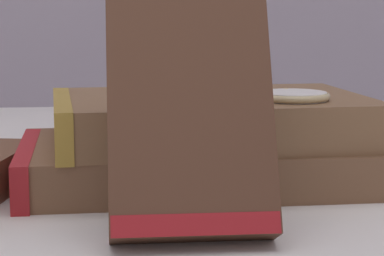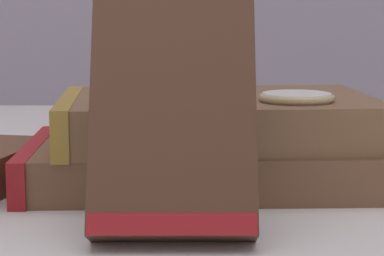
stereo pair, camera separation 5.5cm
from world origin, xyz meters
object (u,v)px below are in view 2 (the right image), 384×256
at_px(book_flat_top, 207,119).
at_px(book_leaning_front, 171,113).
at_px(book_flat_bottom, 190,162).
at_px(reading_glasses, 154,147).
at_px(pocket_watch, 294,97).

bearing_deg(book_flat_top, book_leaning_front, -103.81).
relative_size(book_flat_bottom, book_leaning_front, 1.73).
bearing_deg(book_flat_bottom, book_leaning_front, -96.69).
distance_m(book_leaning_front, reading_glasses, 0.28).
bearing_deg(book_flat_bottom, pocket_watch, -24.08).
relative_size(book_flat_top, reading_glasses, 2.10).
xyz_separation_m(book_flat_bottom, pocket_watch, (0.07, -0.03, 0.05)).
height_order(pocket_watch, reading_glasses, pocket_watch).
bearing_deg(book_flat_bottom, reading_glasses, 101.69).
xyz_separation_m(book_flat_bottom, book_flat_top, (0.01, 0.00, 0.03)).
bearing_deg(book_leaning_front, book_flat_top, 80.21).
bearing_deg(pocket_watch, book_flat_top, 152.50).
height_order(book_flat_bottom, reading_glasses, book_flat_bottom).
bearing_deg(pocket_watch, reading_glasses, 122.03).
xyz_separation_m(pocket_watch, reading_glasses, (-0.11, 0.17, -0.07)).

